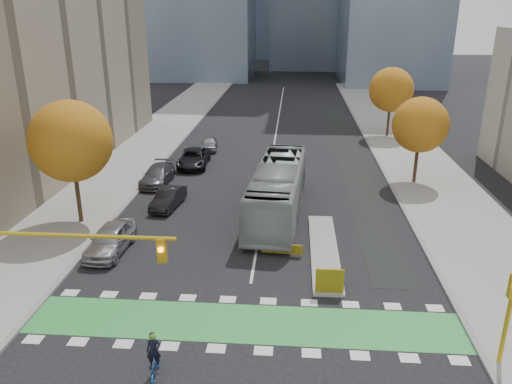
% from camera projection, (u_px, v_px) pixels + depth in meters
% --- Properties ---
extents(ground, '(300.00, 300.00, 0.00)m').
position_uv_depth(ground, '(241.00, 344.00, 21.32)').
color(ground, black).
rests_on(ground, ground).
extents(sidewalk_west, '(7.00, 120.00, 0.15)m').
position_uv_depth(sidewalk_west, '(103.00, 182.00, 40.98)').
color(sidewalk_west, gray).
rests_on(sidewalk_west, ground).
extents(sidewalk_east, '(7.00, 120.00, 0.15)m').
position_uv_depth(sidewalk_east, '(439.00, 191.00, 39.04)').
color(sidewalk_east, gray).
rests_on(sidewalk_east, ground).
extents(curb_west, '(0.30, 120.00, 0.16)m').
position_uv_depth(curb_west, '(145.00, 183.00, 40.73)').
color(curb_west, gray).
rests_on(curb_west, ground).
extents(curb_east, '(0.30, 120.00, 0.16)m').
position_uv_depth(curb_east, '(393.00, 190.00, 39.30)').
color(curb_east, gray).
rests_on(curb_east, ground).
extents(bike_crossing, '(20.00, 3.00, 0.01)m').
position_uv_depth(bike_crossing, '(244.00, 323.00, 22.72)').
color(bike_crossing, green).
rests_on(bike_crossing, ground).
extents(centre_line, '(0.15, 70.00, 0.01)m').
position_uv_depth(centre_line, '(276.00, 131.00, 58.76)').
color(centre_line, silver).
rests_on(centre_line, ground).
extents(bike_lane_paint, '(2.50, 50.00, 0.01)m').
position_uv_depth(bike_lane_paint, '(349.00, 155.00, 48.86)').
color(bike_lane_paint, black).
rests_on(bike_lane_paint, ground).
extents(median_island, '(1.60, 10.00, 0.16)m').
position_uv_depth(median_island, '(324.00, 250.00, 29.43)').
color(median_island, gray).
rests_on(median_island, ground).
extents(hazard_board, '(1.40, 0.12, 1.30)m').
position_uv_depth(hazard_board, '(330.00, 281.00, 24.69)').
color(hazard_board, yellow).
rests_on(hazard_board, median_island).
extents(tree_west, '(5.20, 5.20, 8.22)m').
position_uv_depth(tree_west, '(71.00, 141.00, 31.48)').
color(tree_west, '#332114').
rests_on(tree_west, ground).
extents(tree_east_near, '(4.40, 4.40, 7.08)m').
position_uv_depth(tree_east_near, '(420.00, 125.00, 39.38)').
color(tree_east_near, '#332114').
rests_on(tree_east_near, ground).
extents(tree_east_far, '(4.80, 4.80, 7.65)m').
position_uv_depth(tree_east_far, '(391.00, 90.00, 54.19)').
color(tree_east_far, '#332114').
rests_on(tree_east_far, ground).
extents(traffic_signal_west, '(8.53, 0.56, 5.20)m').
position_uv_depth(traffic_signal_west, '(42.00, 259.00, 20.02)').
color(traffic_signal_west, '#BF9914').
rests_on(traffic_signal_west, ground).
extents(traffic_signal_east, '(0.35, 0.43, 4.10)m').
position_uv_depth(traffic_signal_east, '(510.00, 306.00, 19.15)').
color(traffic_signal_east, '#BF9914').
rests_on(traffic_signal_east, ground).
extents(cyclist, '(0.84, 1.79, 1.99)m').
position_uv_depth(cyclist, '(155.00, 363.00, 19.17)').
color(cyclist, navy).
rests_on(cyclist, ground).
extents(bus, '(4.05, 13.24, 3.63)m').
position_uv_depth(bus, '(278.00, 190.00, 34.22)').
color(bus, '#959A9C').
rests_on(bus, ground).
extents(parked_car_a, '(2.10, 4.84, 1.63)m').
position_uv_depth(parked_car_a, '(110.00, 239.00, 29.17)').
color(parked_car_a, '#A7A7AD').
rests_on(parked_car_a, ground).
extents(parked_car_b, '(1.96, 4.30, 1.37)m').
position_uv_depth(parked_car_b, '(168.00, 198.00, 35.83)').
color(parked_car_b, black).
rests_on(parked_car_b, ground).
extents(parked_car_c, '(2.15, 5.05, 1.45)m').
position_uv_depth(parked_car_c, '(157.00, 175.00, 40.75)').
color(parked_car_c, '#545459').
rests_on(parked_car_c, ground).
extents(parked_car_d, '(2.73, 5.57, 1.52)m').
position_uv_depth(parked_car_d, '(194.00, 158.00, 45.27)').
color(parked_car_d, black).
rests_on(parked_car_d, ground).
extents(parked_car_e, '(2.02, 4.05, 1.33)m').
position_uv_depth(parked_car_e, '(209.00, 143.00, 50.66)').
color(parked_car_e, '#929397').
rests_on(parked_car_e, ground).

